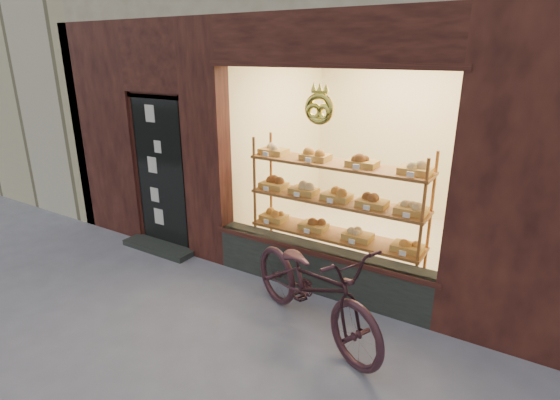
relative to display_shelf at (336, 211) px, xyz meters
The scene contains 3 objects.
ground 2.73m from the display_shelf, 100.01° to the right, with size 90.00×90.00×0.00m, color slate.
display_shelf is the anchor object (origin of this frame).
bicycle 1.28m from the display_shelf, 74.75° to the right, with size 0.68×1.96×1.03m, color #331A22.
Camera 1 is at (2.51, -2.04, 2.71)m, focal length 28.00 mm.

